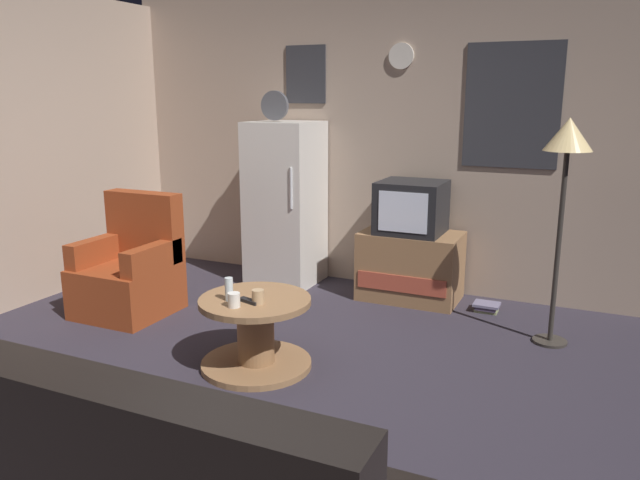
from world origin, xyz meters
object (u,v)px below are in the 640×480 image
(mug_ceramic_white, at_px, (234,300))
(mug_ceramic_tan, at_px, (258,297))
(book_stack, at_px, (487,307))
(armchair, at_px, (131,271))
(remote_control, at_px, (249,301))
(coffee_table, at_px, (256,333))
(fridge, at_px, (285,203))
(wine_glass, at_px, (229,289))
(crt_tv, at_px, (411,207))
(standing_lamp, at_px, (567,153))
(tv_stand, at_px, (410,266))

(mug_ceramic_white, relative_size, mug_ceramic_tan, 1.00)
(mug_ceramic_tan, relative_size, book_stack, 0.44)
(mug_ceramic_white, distance_m, armchair, 1.60)
(remote_control, bearing_deg, coffee_table, 113.97)
(armchair, bearing_deg, fridge, 58.89)
(fridge, xyz_separation_m, armchair, (-0.76, -1.26, -0.42))
(fridge, xyz_separation_m, wine_glass, (0.58, -1.86, -0.21))
(crt_tv, distance_m, mug_ceramic_tan, 1.91)
(wine_glass, bearing_deg, mug_ceramic_white, -44.15)
(fridge, xyz_separation_m, crt_tv, (1.21, 0.00, 0.05))
(standing_lamp, relative_size, book_stack, 7.72)
(crt_tv, bearing_deg, fridge, -179.92)
(standing_lamp, distance_m, mug_ceramic_tan, 2.26)
(fridge, distance_m, standing_lamp, 2.54)
(crt_tv, distance_m, wine_glass, 1.98)
(wine_glass, xyz_separation_m, book_stack, (1.31, 1.80, -0.51))
(crt_tv, height_order, mug_ceramic_white, crt_tv)
(crt_tv, bearing_deg, mug_ceramic_white, -105.25)
(coffee_table, xyz_separation_m, mug_ceramic_tan, (0.07, -0.08, 0.28))
(crt_tv, bearing_deg, mug_ceramic_tan, -103.16)
(coffee_table, bearing_deg, wine_glass, -139.13)
(fridge, bearing_deg, mug_ceramic_tan, -67.11)
(book_stack, bearing_deg, coffee_table, -124.88)
(wine_glass, bearing_deg, remote_control, 7.28)
(armchair, bearing_deg, tv_stand, 32.58)
(tv_stand, height_order, coffee_table, tv_stand)
(remote_control, bearing_deg, wine_glass, -156.62)
(tv_stand, height_order, mug_ceramic_tan, tv_stand)
(tv_stand, height_order, armchair, armchair)
(standing_lamp, distance_m, wine_glass, 2.41)
(fridge, distance_m, remote_control, 2.00)
(mug_ceramic_white, xyz_separation_m, remote_control, (0.04, 0.11, -0.03))
(remote_control, height_order, armchair, armchair)
(tv_stand, distance_m, book_stack, 0.72)
(standing_lamp, height_order, book_stack, standing_lamp)
(mug_ceramic_tan, bearing_deg, armchair, 159.31)
(crt_tv, relative_size, armchair, 0.56)
(crt_tv, relative_size, coffee_table, 0.75)
(fridge, relative_size, crt_tv, 3.28)
(book_stack, bearing_deg, wine_glass, -125.91)
(armchair, bearing_deg, wine_glass, -24.24)
(standing_lamp, bearing_deg, armchair, -167.00)
(book_stack, bearing_deg, remote_control, -123.25)
(tv_stand, height_order, remote_control, tv_stand)
(coffee_table, bearing_deg, book_stack, 55.12)
(standing_lamp, height_order, remote_control, standing_lamp)
(wine_glass, bearing_deg, mug_ceramic_tan, 6.93)
(tv_stand, xyz_separation_m, armchair, (-1.97, -1.26, 0.04))
(coffee_table, height_order, book_stack, coffee_table)
(standing_lamp, relative_size, remote_control, 10.60)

